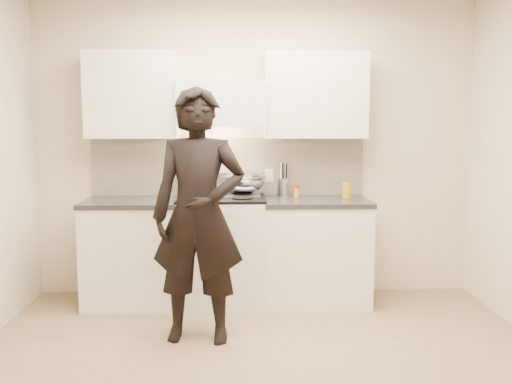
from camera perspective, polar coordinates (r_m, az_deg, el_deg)
ground_plane at (r=3.86m, az=0.61°, el=-17.36°), size 4.00×4.00×0.00m
room_shell at (r=3.88m, az=-0.43°, el=7.10°), size 4.04×3.54×2.70m
stove at (r=5.06m, az=-3.42°, el=-5.75°), size 0.76×0.65×0.96m
counter_right at (r=5.11m, az=5.97°, el=-5.82°), size 0.92×0.67×0.92m
counter_left at (r=5.15m, az=-12.17°, el=-5.83°), size 0.82×0.67×0.92m
wok at (r=5.11m, az=-1.18°, el=1.05°), size 0.38×0.47×0.31m
stock_pot at (r=4.86m, az=-5.87°, el=0.45°), size 0.33×0.30×0.16m
utensil_crock at (r=5.23m, az=2.78°, el=0.64°), size 0.11×0.11×0.30m
spice_jar at (r=5.16m, az=4.10°, el=0.12°), size 0.05×0.05×0.11m
oil_glass at (r=5.15m, az=9.05°, el=0.21°), size 0.08×0.08×0.14m
person at (r=4.13m, az=-5.76°, el=-2.37°), size 0.71×0.50×1.84m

